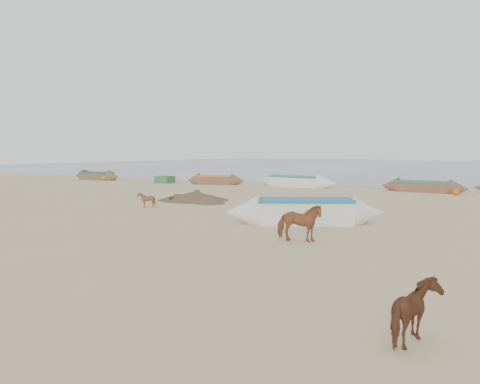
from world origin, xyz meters
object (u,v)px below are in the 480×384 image
object	(u,v)px
calf_front	(146,200)
near_canoe	(305,211)
cow_adult	(299,223)
calf_right	(418,313)

from	to	relation	value
calf_front	near_canoe	bearing A→B (deg)	84.88
cow_adult	calf_right	xyz separation A→B (m)	(4.33, -6.26, -0.12)
calf_right	cow_adult	bearing A→B (deg)	21.23
cow_adult	calf_right	bearing A→B (deg)	-159.69
calf_front	calf_right	world-z (taller)	calf_right
cow_adult	calf_right	size ratio (longest dim) A/B	1.50
calf_front	near_canoe	world-z (taller)	near_canoe
calf_right	near_canoe	world-z (taller)	near_canoe
cow_adult	calf_right	distance (m)	7.62
calf_front	calf_right	distance (m)	17.67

